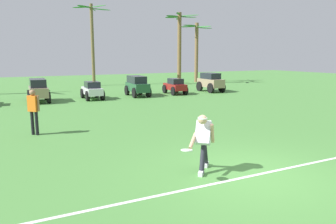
% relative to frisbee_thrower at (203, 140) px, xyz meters
% --- Properties ---
extents(ground_plane, '(80.00, 80.00, 0.00)m').
position_rel_frisbee_thrower_xyz_m(ground_plane, '(0.92, -0.67, -0.79)').
color(ground_plane, '#49853C').
extents(field_line_paint, '(19.30, 0.19, 0.01)m').
position_rel_frisbee_thrower_xyz_m(field_line_paint, '(0.92, -0.71, -0.78)').
color(field_line_paint, white).
rests_on(field_line_paint, ground_plane).
extents(frisbee_thrower, '(0.98, 0.75, 1.39)m').
position_rel_frisbee_thrower_xyz_m(frisbee_thrower, '(0.00, 0.00, 0.00)').
color(frisbee_thrower, '#23232D').
rests_on(frisbee_thrower, ground_plane).
extents(frisbee_in_flight, '(0.35, 0.35, 0.05)m').
position_rel_frisbee_thrower_xyz_m(frisbee_in_flight, '(-0.69, -0.43, -0.04)').
color(frisbee_in_flight, white).
extents(teammate_near_sideline, '(0.40, 0.40, 1.56)m').
position_rel_frisbee_thrower_xyz_m(teammate_near_sideline, '(-3.14, 5.71, 0.15)').
color(teammate_near_sideline, black).
rests_on(teammate_near_sideline, ground_plane).
extents(parked_car_slot_b, '(1.21, 2.43, 1.34)m').
position_rel_frisbee_thrower_xyz_m(parked_car_slot_b, '(-2.18, 14.27, -0.07)').
color(parked_car_slot_b, '#998466').
rests_on(parked_car_slot_b, ground_plane).
extents(parked_car_slot_c, '(1.13, 2.22, 1.10)m').
position_rel_frisbee_thrower_xyz_m(parked_car_slot_c, '(0.94, 14.06, -0.22)').
color(parked_car_slot_c, silver).
rests_on(parked_car_slot_c, ground_plane).
extents(parked_car_slot_d, '(1.27, 2.45, 1.34)m').
position_rel_frisbee_thrower_xyz_m(parked_car_slot_d, '(4.02, 14.26, -0.07)').
color(parked_car_slot_d, '#235133').
rests_on(parked_car_slot_d, ground_plane).
extents(parked_car_slot_e, '(1.22, 2.26, 1.10)m').
position_rel_frisbee_thrower_xyz_m(parked_car_slot_e, '(6.84, 14.14, -0.22)').
color(parked_car_slot_e, maroon).
rests_on(parked_car_slot_e, ground_plane).
extents(parked_car_slot_f, '(1.21, 2.37, 1.40)m').
position_rel_frisbee_thrower_xyz_m(parked_car_slot_f, '(9.92, 14.25, -0.04)').
color(parked_car_slot_f, '#998466').
rests_on(parked_car_slot_f, ground_plane).
extents(palm_tree_left_of_centre, '(3.32, 3.28, 7.10)m').
position_rel_frisbee_thrower_xyz_m(palm_tree_left_of_centre, '(3.39, 23.13, 3.51)').
color(palm_tree_left_of_centre, brown).
rests_on(palm_tree_left_of_centre, ground_plane).
extents(palm_tree_right_of_centre, '(3.24, 3.47, 6.60)m').
position_rel_frisbee_thrower_xyz_m(palm_tree_right_of_centre, '(11.05, 21.14, 3.04)').
color(palm_tree_right_of_centre, brown).
rests_on(palm_tree_right_of_centre, ground_plane).
extents(palm_tree_far_right, '(3.58, 3.26, 5.87)m').
position_rel_frisbee_thrower_xyz_m(palm_tree_far_right, '(13.69, 22.39, 2.70)').
color(palm_tree_far_right, brown).
rests_on(palm_tree_far_right, ground_plane).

